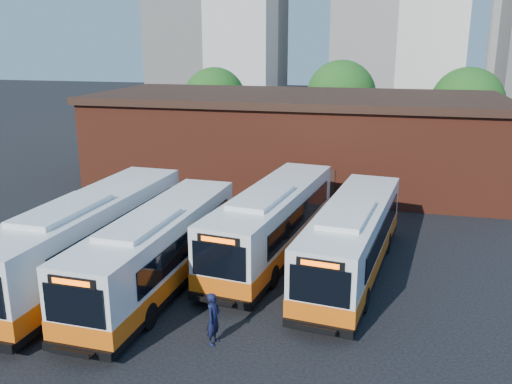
% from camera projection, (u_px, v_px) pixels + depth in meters
% --- Properties ---
extents(ground, '(220.00, 220.00, 0.00)m').
position_uv_depth(ground, '(206.00, 301.00, 21.57)').
color(ground, black).
extents(bus_west, '(3.35, 13.60, 3.67)m').
position_uv_depth(bus_west, '(88.00, 241.00, 23.42)').
color(bus_west, silver).
rests_on(bus_west, ground).
extents(bus_midwest, '(3.02, 12.44, 3.36)m').
position_uv_depth(bus_midwest, '(159.00, 252.00, 22.52)').
color(bus_midwest, silver).
rests_on(bus_midwest, ground).
extents(bus_mideast, '(4.17, 12.84, 3.45)m').
position_uv_depth(bus_mideast, '(273.00, 225.00, 25.83)').
color(bus_mideast, silver).
rests_on(bus_mideast, ground).
extents(bus_east, '(3.93, 12.43, 3.34)m').
position_uv_depth(bus_east, '(352.00, 242.00, 23.73)').
color(bus_east, silver).
rests_on(bus_east, ground).
extents(transit_worker, '(0.53, 0.73, 1.86)m').
position_uv_depth(transit_worker, '(214.00, 319.00, 18.35)').
color(transit_worker, black).
rests_on(transit_worker, ground).
extents(depot_building, '(28.60, 12.60, 6.40)m').
position_uv_depth(depot_building, '(295.00, 137.00, 39.40)').
color(depot_building, maroon).
rests_on(depot_building, ground).
extents(tree_west, '(6.00, 6.00, 7.65)m').
position_uv_depth(tree_west, '(215.00, 99.00, 52.56)').
color(tree_west, '#382314').
rests_on(tree_west, ground).
extents(tree_mid, '(6.56, 6.56, 8.36)m').
position_uv_depth(tree_mid, '(341.00, 95.00, 51.55)').
color(tree_mid, '#382314').
rests_on(tree_mid, ground).
extents(tree_east, '(6.24, 6.24, 7.96)m').
position_uv_depth(tree_east, '(467.00, 104.00, 46.27)').
color(tree_east, '#382314').
rests_on(tree_east, ground).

